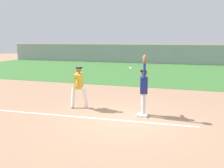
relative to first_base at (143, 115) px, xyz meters
The scene contains 10 objects.
ground_plane 0.74m from the first_base, 132.04° to the right, with size 67.93×67.93×0.00m, color tan.
outfield_grass 13.21m from the first_base, 92.16° to the left, with size 42.61×15.12×0.01m, color #3D7533.
chalk_foul_line 4.10m from the first_base, 167.32° to the right, with size 12.00×0.10×0.01m, color white.
first_base is the anchor object (origin of this frame).
fielder 1.09m from the first_base, 91.99° to the left, with size 0.35×0.89×2.28m.
runner 2.90m from the first_base, behind, with size 0.80×0.84×1.72m.
baseball 1.81m from the first_base, 168.90° to the left, with size 0.07×0.07×0.07m, color white.
outfield_fence 20.79m from the first_base, 91.37° to the left, with size 42.69×0.08×2.22m.
parked_car_tan 24.26m from the first_base, 104.61° to the left, with size 4.56×2.45×1.25m.
parked_car_black 23.76m from the first_base, 88.77° to the left, with size 4.51×2.33×1.25m.
Camera 1 is at (2.18, -8.34, 2.81)m, focal length 40.43 mm.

